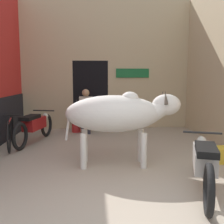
# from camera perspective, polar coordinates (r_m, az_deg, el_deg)

# --- Properties ---
(ground_plane) EXTENTS (30.00, 30.00, 0.00)m
(ground_plane) POSITION_cam_1_polar(r_m,az_deg,el_deg) (3.13, 3.48, -22.63)
(ground_plane) COLOR tan
(wall_back_with_doorway) EXTENTS (5.16, 0.93, 3.95)m
(wall_back_with_doorway) POSITION_cam_1_polar(r_m,az_deg,el_deg) (8.41, -2.42, 8.17)
(wall_back_with_doorway) COLOR #C6B289
(wall_back_with_doorway) RESTS_ON ground_plane
(cow) EXTENTS (2.08, 0.74, 1.37)m
(cow) POSITION_cam_1_polar(r_m,az_deg,el_deg) (4.66, 1.46, -0.38)
(cow) COLOR silver
(cow) RESTS_ON ground_plane
(motorcycle_near) EXTENTS (0.81, 1.91, 0.74)m
(motorcycle_near) POSITION_cam_1_polar(r_m,az_deg,el_deg) (3.89, 19.43, -10.19)
(motorcycle_near) COLOR black
(motorcycle_near) RESTS_ON ground_plane
(motorcycle_far) EXTENTS (0.68, 1.99, 0.74)m
(motorcycle_far) POSITION_cam_1_polar(r_m,az_deg,el_deg) (6.65, -16.52, -2.84)
(motorcycle_far) COLOR black
(motorcycle_far) RESTS_ON ground_plane
(bicycle) EXTENTS (0.54, 1.69, 0.70)m
(bicycle) POSITION_cam_1_polar(r_m,az_deg,el_deg) (6.42, -21.24, -4.05)
(bicycle) COLOR black
(bicycle) RESTS_ON ground_plane
(shopkeeper_seated) EXTENTS (0.37, 0.34, 1.26)m
(shopkeeper_seated) POSITION_cam_1_polar(r_m,az_deg,el_deg) (7.51, -5.71, 0.46)
(shopkeeper_seated) COLOR #282833
(shopkeeper_seated) RESTS_ON ground_plane
(plastic_stool) EXTENTS (0.36, 0.36, 0.44)m
(plastic_stool) POSITION_cam_1_polar(r_m,az_deg,el_deg) (7.74, -7.81, -2.62)
(plastic_stool) COLOR red
(plastic_stool) RESTS_ON ground_plane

